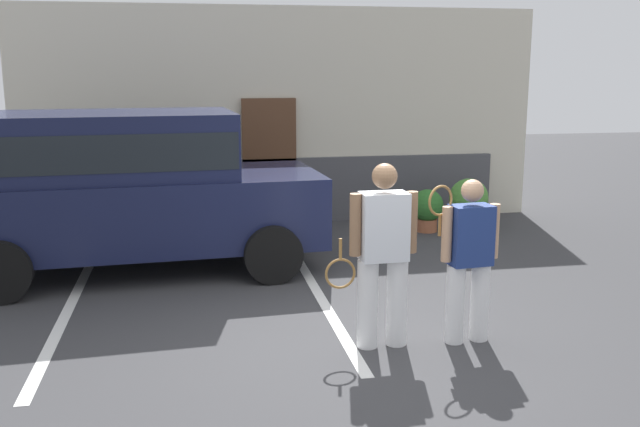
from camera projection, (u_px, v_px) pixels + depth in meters
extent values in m
plane|color=#38383A|center=(366.00, 346.00, 6.72)|extent=(40.00, 40.00, 0.00)
cube|color=silver|center=(67.00, 312.00, 7.63)|extent=(0.12, 4.40, 0.01)
cube|color=silver|center=(320.00, 297.00, 8.13)|extent=(0.12, 4.40, 0.01)
cube|color=beige|center=(283.00, 116.00, 11.93)|extent=(8.72, 0.30, 3.59)
cube|color=#4C4C51|center=(285.00, 190.00, 11.99)|extent=(7.32, 0.10, 1.10)
cube|color=brown|center=(269.00, 162.00, 11.82)|extent=(0.90, 0.06, 2.10)
cube|color=#141938|center=(140.00, 210.00, 9.08)|extent=(4.71, 2.19, 0.90)
cube|color=#141938|center=(116.00, 144.00, 8.84)|extent=(3.01, 1.94, 0.80)
cube|color=black|center=(116.00, 146.00, 8.85)|extent=(2.95, 1.96, 0.44)
cylinder|color=black|center=(249.00, 222.00, 10.44)|extent=(0.73, 0.30, 0.72)
cylinder|color=black|center=(273.00, 254.00, 8.63)|extent=(0.73, 0.30, 0.72)
cylinder|color=black|center=(25.00, 234.00, 9.69)|extent=(0.73, 0.30, 0.72)
cylinder|color=white|center=(397.00, 302.00, 6.68)|extent=(0.20, 0.20, 0.85)
cylinder|color=white|center=(368.00, 304.00, 6.62)|extent=(0.20, 0.20, 0.85)
cube|color=silver|center=(384.00, 226.00, 6.50)|extent=(0.44, 0.28, 0.63)
sphere|color=#8C6647|center=(385.00, 176.00, 6.41)|extent=(0.23, 0.23, 0.23)
cylinder|color=#8C6647|center=(412.00, 222.00, 6.55)|extent=(0.11, 0.11, 0.58)
cylinder|color=#8C6647|center=(355.00, 225.00, 6.44)|extent=(0.11, 0.11, 0.58)
torus|color=olive|center=(340.00, 274.00, 6.55)|extent=(0.37, 0.03, 0.37)
cylinder|color=olive|center=(340.00, 249.00, 6.51)|extent=(0.03, 0.03, 0.20)
cylinder|color=white|center=(480.00, 302.00, 6.80)|extent=(0.18, 0.18, 0.77)
cylinder|color=white|center=(455.00, 304.00, 6.73)|extent=(0.18, 0.18, 0.77)
cube|color=navy|center=(470.00, 235.00, 6.63)|extent=(0.41, 0.28, 0.57)
sphere|color=tan|center=(472.00, 191.00, 6.55)|extent=(0.21, 0.21, 0.21)
cylinder|color=tan|center=(494.00, 231.00, 6.69)|extent=(0.10, 0.10, 0.52)
cylinder|color=tan|center=(447.00, 234.00, 6.56)|extent=(0.10, 0.10, 0.52)
torus|color=olive|center=(441.00, 201.00, 6.53)|extent=(0.28, 0.13, 0.29)
cylinder|color=olive|center=(440.00, 225.00, 6.58)|extent=(0.03, 0.03, 0.20)
cylinder|color=#9E5638|center=(427.00, 225.00, 11.40)|extent=(0.33, 0.33, 0.20)
sphere|color=#2D6B28|center=(427.00, 205.00, 11.34)|extent=(0.52, 0.52, 0.52)
cylinder|color=brown|center=(468.00, 221.00, 11.56)|extent=(0.41, 0.41, 0.25)
sphere|color=#4C8C38|center=(469.00, 198.00, 11.48)|extent=(0.63, 0.63, 0.63)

